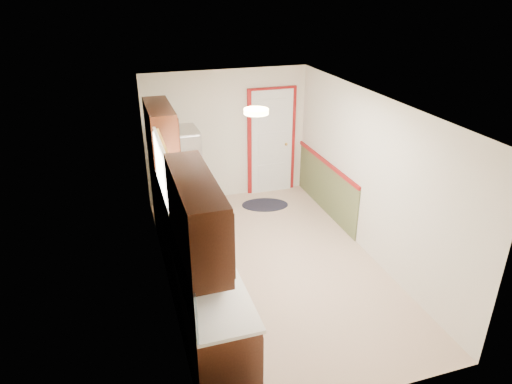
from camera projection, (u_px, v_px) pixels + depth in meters
room_shell at (273, 190)px, 6.19m from camera, size 3.20×5.20×2.52m
kitchen_run at (188, 239)px, 5.77m from camera, size 0.63×4.00×2.20m
back_wall_trim at (283, 151)px, 8.51m from camera, size 1.12×2.30×2.08m
ceiling_fixture at (256, 111)px, 5.45m from camera, size 0.30×0.30×0.06m
microwave at (206, 261)px, 4.76m from camera, size 0.36×0.56×0.36m
refrigerator at (180, 177)px, 7.59m from camera, size 0.70×0.69×1.63m
rug at (265, 205)px, 8.45m from camera, size 0.97×0.75×0.01m
cooktop at (177, 193)px, 6.69m from camera, size 0.49×0.59×0.02m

